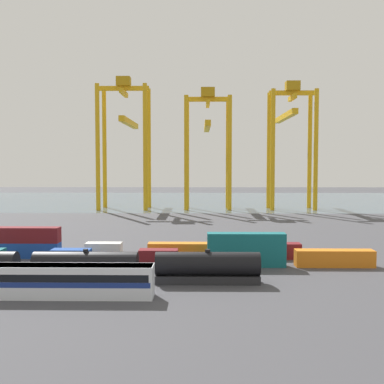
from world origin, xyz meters
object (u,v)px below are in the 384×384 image
Objects in this scene: gantry_crane_west at (125,131)px; gantry_crane_central at (208,136)px; shipping_container_3 at (246,258)px; shipping_container_2 at (158,258)px; freight_tank_row at (86,267)px; gantry_crane_east at (290,131)px; shipping_container_5 at (334,258)px; shipping_container_1 at (71,257)px.

gantry_crane_west reaches higher than gantry_crane_central.
gantry_crane_central is (-4.45, 96.77, 24.46)m from shipping_container_3.
shipping_container_2 is 100.23m from gantry_crane_central.
gantry_crane_east is at bearing 66.17° from freight_tank_row.
gantry_crane_east is at bearing 75.53° from shipping_container_3.
freight_tank_row is at bearing -163.80° from shipping_container_5.
shipping_container_5 is (36.16, 10.50, -0.87)m from freight_tank_row.
shipping_container_1 is at bearing 180.00° from shipping_container_5.
gantry_crane_east is (52.44, 97.23, 26.27)m from shipping_container_1.
gantry_crane_east is (59.09, 0.25, -0.25)m from gantry_crane_west.
freight_tank_row is 11.60m from shipping_container_1.
shipping_container_1 is 1.00× the size of shipping_container_2.
shipping_container_2 is (8.82, 10.50, -0.87)m from freight_tank_row.
gantry_crane_west is (-20.32, 96.99, 26.52)m from shipping_container_2.
gantry_crane_west is at bearing 109.31° from shipping_container_3.
shipping_container_1 is 0.14× the size of gantry_crane_central.
shipping_container_2 is at bearing -78.17° from gantry_crane_west.
shipping_container_3 is at bearing 180.00° from shipping_container_5.
gantry_crane_east reaches higher than shipping_container_1.
gantry_crane_west is at bearing 93.92° from shipping_container_1.
shipping_container_1 is 0.50× the size of shipping_container_5.
gantry_crane_central is (18.05, 107.27, 23.59)m from freight_tank_row.
shipping_container_1 is at bearing 114.77° from freight_tank_row.
gantry_crane_east is at bearing 0.90° from gantry_crane_central.
gantry_crane_west is (-47.66, 96.99, 26.52)m from shipping_container_5.
gantry_crane_central is (22.89, 96.77, 24.46)m from shipping_container_1.
shipping_container_2 is 0.14× the size of gantry_crane_central.
gantry_crane_west reaches higher than freight_tank_row.
gantry_crane_central is 29.60m from gantry_crane_east.
gantry_crane_west is (-33.99, 96.99, 26.52)m from shipping_container_3.
gantry_crane_east is at bearing 0.24° from gantry_crane_west.
shipping_container_5 is 101.44m from gantry_crane_central.
freight_tank_row reaches higher than shipping_container_5.
shipping_container_1 is 13.67m from shipping_container_2.
shipping_container_1 is at bearing -86.08° from gantry_crane_west.
shipping_container_2 is 0.14× the size of gantry_crane_east.
gantry_crane_west reaches higher than shipping_container_1.
gantry_crane_west reaches higher than shipping_container_3.
shipping_container_5 is at bearing 0.00° from shipping_container_2.
freight_tank_row is at bearing -99.55° from gantry_crane_central.
shipping_container_1 is 27.34m from shipping_container_3.
gantry_crane_central is at bearing 80.45° from freight_tank_row.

